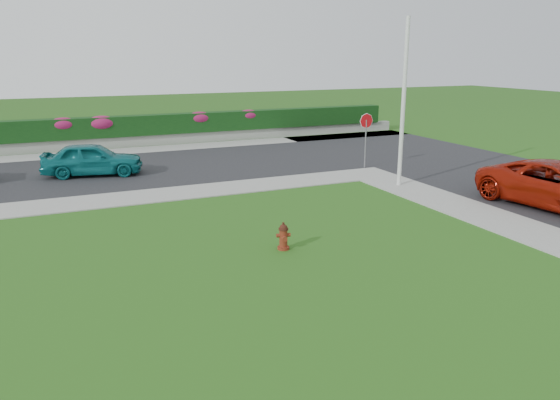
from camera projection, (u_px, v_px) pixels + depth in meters
name	position (u px, v px, depth m)	size (l,w,h in m)	color
ground	(324.00, 276.00, 12.71)	(120.00, 120.00, 0.00)	black
street_right	(549.00, 188.00, 20.95)	(8.00, 32.00, 0.04)	black
street_far	(62.00, 175.00, 23.09)	(26.00, 8.00, 0.04)	black
sidewalk_far	(38.00, 207.00, 18.28)	(24.00, 2.00, 0.04)	gray
curb_corner	(367.00, 174.00, 23.39)	(2.00, 2.00, 0.04)	gray
sidewalk_beyond	(137.00, 150.00, 29.07)	(34.00, 2.00, 0.04)	gray
retaining_wall	(132.00, 141.00, 30.32)	(34.00, 0.40, 0.60)	gray
hedge	(131.00, 126.00, 30.19)	(32.00, 0.90, 1.10)	black
fire_hydrant	(283.00, 237.00, 14.34)	(0.39, 0.36, 0.74)	#4F210C
sedan_teal	(92.00, 159.00, 22.89)	(1.63, 4.06, 1.38)	#0D666A
utility_pole	(403.00, 104.00, 20.56)	(0.16, 0.16, 6.34)	silver
stop_sign	(366.00, 128.00, 24.10)	(0.68, 0.06, 2.48)	slate
flower_clump_c	(63.00, 124.00, 28.65)	(1.41, 0.91, 0.70)	#A31C54
flower_clump_d	(101.00, 123.00, 29.42)	(1.57, 1.01, 0.79)	#A31C54
flower_clump_e	(199.00, 118.00, 31.56)	(1.42, 0.91, 0.71)	#A31C54
flower_clump_f	(248.00, 115.00, 32.75)	(1.29, 0.83, 0.64)	#A31C54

